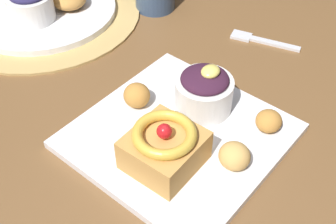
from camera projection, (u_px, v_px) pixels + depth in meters
name	position (u px, v px, depth m)	size (l,w,h in m)	color
dining_table	(82.00, 149.00, 0.74)	(1.27, 0.97, 0.73)	brown
woven_placemat	(43.00, 14.00, 0.86)	(0.37, 0.37, 0.01)	tan
front_plate	(179.00, 136.00, 0.62)	(0.26, 0.26, 0.01)	white
cake_slice	(163.00, 149.00, 0.56)	(0.09, 0.09, 0.07)	#C68E47
berry_ramekin	(204.00, 91.00, 0.63)	(0.08, 0.08, 0.07)	white
fritter_front	(234.00, 156.00, 0.56)	(0.04, 0.04, 0.04)	tan
fritter_middle	(269.00, 121.00, 0.61)	(0.04, 0.04, 0.03)	#BC7F38
fritter_back	(137.00, 95.00, 0.64)	(0.04, 0.04, 0.04)	#BC7F38
back_plate	(43.00, 11.00, 0.85)	(0.28, 0.28, 0.01)	white
back_ramekin	(30.00, 4.00, 0.80)	(0.08, 0.08, 0.07)	white
fork	(260.00, 40.00, 0.79)	(0.05, 0.13, 0.00)	silver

